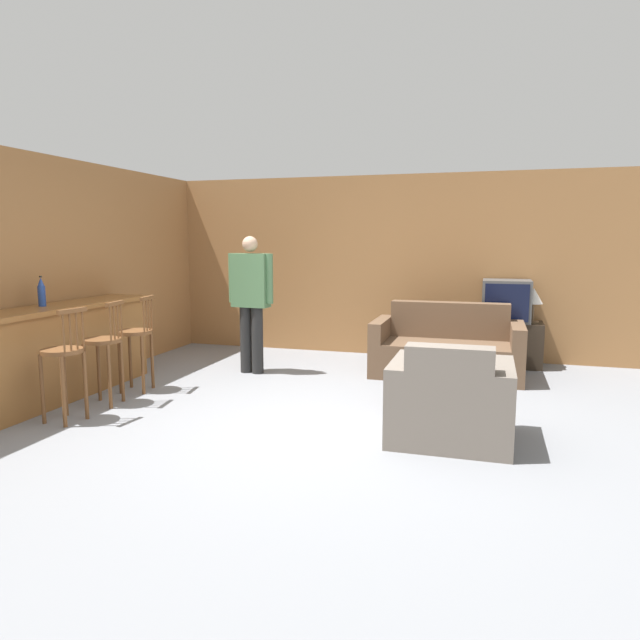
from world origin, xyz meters
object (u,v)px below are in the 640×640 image
Objects in this scene: person_by_window at (251,297)px; bar_chair_far at (137,340)px; armchair_near at (450,405)px; coffee_table at (428,366)px; bar_chair_near at (64,361)px; bottle at (42,292)px; tv at (506,301)px; bar_chair_mid at (104,349)px; table_lamp at (534,297)px; couch_far at (447,350)px; tv_unit at (504,343)px.

bar_chair_far is at bearing -126.24° from person_by_window.
armchair_near is at bearing -35.17° from person_by_window.
armchair_near is 1.17× the size of coffee_table.
bar_chair_near is 3.39× the size of bottle.
bar_chair_near is at bearing -137.12° from tv.
tv is 3.37m from person_by_window.
tv is 1.96× the size of bottle.
bar_chair_mid is 3.47m from armchair_near.
bar_chair_near is 5.67m from table_lamp.
bar_chair_near reaches higher than table_lamp.
bar_chair_near is 2.51m from person_by_window.
bar_chair_mid is at bearing -141.95° from tv.
bar_chair_far is at bearing -170.17° from coffee_table.
bar_chair_far reaches higher than couch_far.
bottle is at bearing 142.11° from bar_chair_near.
person_by_window reaches higher than bar_chair_far.
table_lamp is at bearing 60.13° from coffee_table.
coffee_table is at bearing 104.51° from armchair_near.
bar_chair_mid is 1.12× the size of tv_unit.
bar_chair_near is 0.59× the size of couch_far.
couch_far is (3.26, 1.77, -0.27)m from bar_chair_far.
bar_chair_far is 1.52m from person_by_window.
bar_chair_near is at bearing -151.89° from coffee_table.
bottle is 0.69× the size of table_lamp.
bottle reaches higher than tv.
armchair_near reaches higher than coffee_table.
person_by_window is (-2.28, 0.64, 0.61)m from coffee_table.
person_by_window reaches higher than bar_chair_mid.
couch_far is at bearing 85.14° from coffee_table.
tv is at bearing 32.66° from bar_chair_far.
bottle reaches higher than couch_far.
bottle is at bearing -149.06° from couch_far.
bar_chair_near is at bearing -137.10° from tv_unit.
couch_far is 2.93× the size of tv.
tv reaches higher than tv_unit.
bottle is at bearing 179.37° from armchair_near.
bar_chair_mid is at bearing -160.65° from coffee_table.
armchair_near is at bearing -85.19° from couch_far.
bottle is 2.38m from person_by_window.
bar_chair_far is 1.07× the size of armchair_near.
couch_far is 4.68m from bottle.
coffee_table is 2.72× the size of bottle.
bar_chair_far reaches higher than armchair_near.
armchair_near is at bearing -104.75° from table_lamp.
armchair_near is 3.18× the size of bottle.
tv_unit is at bearing 47.58° from couch_far.
bar_chair_near reaches higher than coffee_table.
table_lamp is (1.04, 0.77, 0.62)m from couch_far.
bar_chair_far is 3.53m from armchair_near.
tv_unit is (3.96, 3.10, -0.28)m from bar_chair_mid.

